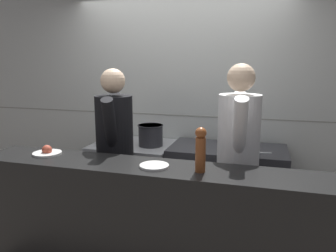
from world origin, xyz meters
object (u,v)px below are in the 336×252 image
object	(u,v)px
sauce_pot	(151,135)
plated_dish_main	(47,152)
mixing_bowl_steel	(243,143)
chef_head_cook	(115,150)
chef_sous	(238,155)
chefs_knife	(250,152)
oven_range	(134,180)
stock_pot	(116,134)
pepper_mill	(201,149)
plated_dish_appetiser	(154,166)

from	to	relation	value
sauce_pot	plated_dish_main	size ratio (longest dim) A/B	1.17
mixing_bowl_steel	chef_head_cook	bearing A→B (deg)	-151.51
chef_sous	sauce_pot	bearing A→B (deg)	145.67
plated_dish_main	chefs_knife	bearing A→B (deg)	28.78
chef_sous	mixing_bowl_steel	bearing A→B (deg)	83.76
oven_range	chef_sous	world-z (taller)	chef_sous
chefs_knife	plated_dish_main	size ratio (longest dim) A/B	1.42
stock_pot	plated_dish_main	distance (m)	1.03
sauce_pot	mixing_bowl_steel	size ratio (longest dim) A/B	1.21
pepper_mill	chef_head_cook	world-z (taller)	chef_head_cook
oven_range	stock_pot	distance (m)	0.57
mixing_bowl_steel	pepper_mill	size ratio (longest dim) A/B	0.71
plated_dish_appetiser	chef_sous	distance (m)	0.79
stock_pot	sauce_pot	distance (m)	0.42
stock_pot	plated_dish_main	size ratio (longest dim) A/B	1.39
plated_dish_appetiser	oven_range	bearing A→B (deg)	119.30
oven_range	sauce_pot	distance (m)	0.60
mixing_bowl_steel	chef_head_cook	world-z (taller)	chef_head_cook
plated_dish_main	stock_pot	bearing A→B (deg)	80.94
chefs_knife	plated_dish_appetiser	size ratio (longest dim) A/B	1.54
oven_range	sauce_pot	size ratio (longest dim) A/B	3.18
oven_range	chefs_knife	size ratio (longest dim) A/B	2.62
stock_pot	pepper_mill	world-z (taller)	pepper_mill
stock_pot	mixing_bowl_steel	distance (m)	1.41
mixing_bowl_steel	plated_dish_appetiser	world-z (taller)	plated_dish_appetiser
chef_head_cook	chefs_knife	bearing A→B (deg)	4.45
sauce_pot	plated_dish_appetiser	bearing A→B (deg)	-69.35
stock_pot	chef_sous	world-z (taller)	chef_sous
oven_range	stock_pot	bearing A→B (deg)	-168.96
oven_range	stock_pot	size ratio (longest dim) A/B	2.67
chefs_knife	chef_head_cook	xyz separation A→B (m)	(-1.23, -0.46, 0.05)
sauce_pot	plated_dish_appetiser	distance (m)	1.16
chef_head_cook	chef_sous	xyz separation A→B (m)	(1.14, 0.03, 0.03)
plated_dish_appetiser	chef_sous	bearing A→B (deg)	43.75
oven_range	stock_pot	xyz separation A→B (m)	(-0.20, -0.04, 0.54)
oven_range	chefs_knife	distance (m)	1.38
chef_head_cook	chef_sous	bearing A→B (deg)	-14.45
oven_range	plated_dish_appetiser	xyz separation A→B (m)	(0.63, -1.12, 0.57)
pepper_mill	chef_sous	distance (m)	0.63
pepper_mill	chef_sous	bearing A→B (deg)	68.15
mixing_bowl_steel	chefs_knife	xyz separation A→B (m)	(0.08, -0.16, -0.05)
mixing_bowl_steel	chefs_knife	bearing A→B (deg)	-63.18
oven_range	chef_sous	distance (m)	1.44
oven_range	mixing_bowl_steel	world-z (taller)	mixing_bowl_steel
sauce_pot	mixing_bowl_steel	xyz separation A→B (m)	(0.99, 0.05, -0.04)
mixing_bowl_steel	chef_head_cook	distance (m)	1.31
oven_range	plated_dish_appetiser	bearing A→B (deg)	-60.70
sauce_pot	chef_sous	distance (m)	1.12
plated_dish_appetiser	chef_sous	xyz separation A→B (m)	(0.57, 0.55, -0.02)
sauce_pot	mixing_bowl_steel	world-z (taller)	sauce_pot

